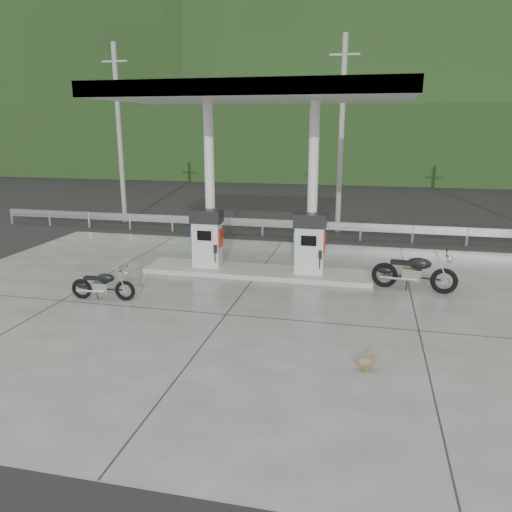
% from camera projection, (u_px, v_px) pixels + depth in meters
% --- Properties ---
extents(ground, '(160.00, 160.00, 0.00)m').
position_uv_depth(ground, '(236.00, 302.00, 13.08)').
color(ground, black).
rests_on(ground, ground).
extents(forecourt_apron, '(18.00, 14.00, 0.02)m').
position_uv_depth(forecourt_apron, '(236.00, 301.00, 13.07)').
color(forecourt_apron, '#62625E').
rests_on(forecourt_apron, ground).
extents(pump_island, '(7.00, 1.40, 0.15)m').
position_uv_depth(pump_island, '(257.00, 272.00, 15.41)').
color(pump_island, gray).
rests_on(pump_island, forecourt_apron).
extents(gas_pump_left, '(0.95, 0.55, 1.80)m').
position_uv_depth(gas_pump_left, '(207.00, 238.00, 15.50)').
color(gas_pump_left, silver).
rests_on(gas_pump_left, pump_island).
extents(gas_pump_right, '(0.95, 0.55, 1.80)m').
position_uv_depth(gas_pump_right, '(310.00, 244.00, 14.82)').
color(gas_pump_right, silver).
rests_on(gas_pump_right, pump_island).
extents(canopy_column_left, '(0.30, 0.30, 5.00)m').
position_uv_depth(canopy_column_left, '(210.00, 185.00, 15.47)').
color(canopy_column_left, white).
rests_on(canopy_column_left, pump_island).
extents(canopy_column_right, '(0.30, 0.30, 5.00)m').
position_uv_depth(canopy_column_right, '(313.00, 188.00, 14.79)').
color(canopy_column_right, white).
rests_on(canopy_column_right, pump_island).
extents(canopy_roof, '(8.50, 5.00, 0.40)m').
position_uv_depth(canopy_roof, '(257.00, 93.00, 14.07)').
color(canopy_roof, silver).
rests_on(canopy_roof, canopy_column_left).
extents(guardrail, '(26.00, 0.16, 1.42)m').
position_uv_depth(guardrail, '(286.00, 220.00, 20.44)').
color(guardrail, '#9DA0A5').
rests_on(guardrail, ground).
extents(road, '(60.00, 7.00, 0.01)m').
position_uv_depth(road, '(298.00, 221.00, 23.93)').
color(road, black).
rests_on(road, ground).
extents(utility_pole_a, '(0.22, 0.22, 8.00)m').
position_uv_depth(utility_pole_a, '(120.00, 136.00, 22.72)').
color(utility_pole_a, gray).
rests_on(utility_pole_a, ground).
extents(utility_pole_b, '(0.22, 0.22, 8.00)m').
position_uv_depth(utility_pole_b, '(341.00, 137.00, 20.60)').
color(utility_pole_b, gray).
rests_on(utility_pole_b, ground).
extents(tree_band, '(80.00, 6.00, 6.00)m').
position_uv_depth(tree_band, '(331.00, 144.00, 40.62)').
color(tree_band, black).
rests_on(tree_band, ground).
extents(forested_hills, '(100.00, 40.00, 140.00)m').
position_uv_depth(forested_hills, '(347.00, 158.00, 69.68)').
color(forested_hills, black).
rests_on(forested_hills, ground).
extents(motorcycle_left, '(1.67, 0.66, 0.77)m').
position_uv_depth(motorcycle_left, '(103.00, 285.00, 13.10)').
color(motorcycle_left, black).
rests_on(motorcycle_left, forecourt_apron).
extents(motorcycle_right, '(2.23, 0.99, 1.02)m').
position_uv_depth(motorcycle_right, '(414.00, 272.00, 13.81)').
color(motorcycle_right, black).
rests_on(motorcycle_right, forecourt_apron).
extents(duck, '(0.46, 0.28, 0.32)m').
position_uv_depth(duck, '(366.00, 362.00, 9.34)').
color(duck, brown).
rests_on(duck, forecourt_apron).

